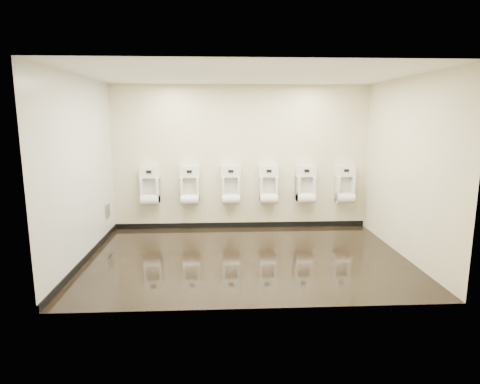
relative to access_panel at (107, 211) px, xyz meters
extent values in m
cube|color=black|center=(2.48, -1.20, -0.50)|extent=(5.00, 3.50, 0.00)
cube|color=silver|center=(2.48, -1.20, 2.30)|extent=(5.00, 3.50, 0.00)
cube|color=beige|center=(2.48, 0.55, 0.90)|extent=(5.00, 0.02, 2.80)
cube|color=beige|center=(2.48, -2.95, 0.90)|extent=(5.00, 0.02, 2.80)
cube|color=beige|center=(-0.02, -1.20, 0.90)|extent=(0.02, 3.50, 2.80)
cube|color=beige|center=(4.98, -1.20, 0.90)|extent=(0.02, 3.50, 2.80)
cube|color=white|center=(-0.01, -1.20, 0.90)|extent=(0.01, 3.50, 2.80)
cube|color=black|center=(2.48, 0.54, -0.45)|extent=(5.00, 0.02, 0.10)
cube|color=black|center=(-0.01, -1.20, -0.45)|extent=(0.02, 3.50, 0.10)
cube|color=#9E9EA3|center=(0.00, 0.00, 0.00)|extent=(0.03, 0.25, 0.25)
cylinder|color=silver|center=(0.02, 0.00, 0.00)|extent=(0.02, 0.04, 0.04)
cube|color=silver|center=(0.71, 0.43, 0.29)|extent=(0.34, 0.25, 0.49)
cube|color=silver|center=(0.71, 0.51, 0.33)|extent=(0.26, 0.01, 0.37)
cylinder|color=silver|center=(0.71, 0.36, 0.12)|extent=(0.34, 0.21, 0.21)
cube|color=silver|center=(0.71, 0.46, 0.64)|extent=(0.38, 0.18, 0.21)
cube|color=black|center=(0.71, 0.36, 0.66)|extent=(0.10, 0.01, 0.05)
cube|color=silver|center=(0.71, 0.37, 0.66)|extent=(0.11, 0.01, 0.07)
cylinder|color=silver|center=(0.91, 0.46, 0.64)|extent=(0.01, 0.03, 0.03)
cube|color=silver|center=(1.48, 0.43, 0.29)|extent=(0.34, 0.25, 0.49)
cube|color=silver|center=(1.48, 0.51, 0.33)|extent=(0.26, 0.01, 0.37)
cylinder|color=silver|center=(1.48, 0.36, 0.12)|extent=(0.34, 0.21, 0.21)
cube|color=silver|center=(1.48, 0.46, 0.64)|extent=(0.38, 0.18, 0.21)
cube|color=black|center=(1.48, 0.36, 0.66)|extent=(0.10, 0.01, 0.05)
cube|color=silver|center=(1.48, 0.37, 0.66)|extent=(0.11, 0.01, 0.07)
cylinder|color=silver|center=(1.68, 0.46, 0.64)|extent=(0.01, 0.03, 0.03)
cube|color=silver|center=(2.28, 0.43, 0.29)|extent=(0.34, 0.25, 0.49)
cube|color=silver|center=(2.28, 0.51, 0.33)|extent=(0.26, 0.01, 0.37)
cylinder|color=silver|center=(2.28, 0.36, 0.12)|extent=(0.34, 0.21, 0.21)
cube|color=silver|center=(2.28, 0.46, 0.64)|extent=(0.38, 0.18, 0.21)
cube|color=black|center=(2.28, 0.36, 0.66)|extent=(0.10, 0.01, 0.05)
cube|color=silver|center=(2.28, 0.37, 0.66)|extent=(0.11, 0.01, 0.07)
cylinder|color=silver|center=(2.47, 0.46, 0.64)|extent=(0.01, 0.03, 0.03)
cube|color=silver|center=(3.01, 0.43, 0.29)|extent=(0.34, 0.25, 0.49)
cube|color=silver|center=(3.01, 0.51, 0.33)|extent=(0.26, 0.01, 0.37)
cylinder|color=silver|center=(3.01, 0.36, 0.12)|extent=(0.34, 0.21, 0.21)
cube|color=silver|center=(3.01, 0.46, 0.64)|extent=(0.38, 0.18, 0.21)
cube|color=black|center=(3.01, 0.36, 0.66)|extent=(0.10, 0.01, 0.05)
cube|color=silver|center=(3.01, 0.37, 0.66)|extent=(0.11, 0.01, 0.07)
cylinder|color=silver|center=(3.21, 0.46, 0.64)|extent=(0.01, 0.03, 0.03)
cube|color=silver|center=(3.75, 0.43, 0.29)|extent=(0.34, 0.25, 0.49)
cube|color=silver|center=(3.75, 0.51, 0.33)|extent=(0.26, 0.01, 0.37)
cylinder|color=silver|center=(3.75, 0.36, 0.12)|extent=(0.34, 0.21, 0.21)
cube|color=silver|center=(3.75, 0.46, 0.64)|extent=(0.38, 0.18, 0.21)
cube|color=black|center=(3.75, 0.36, 0.66)|extent=(0.10, 0.01, 0.05)
cube|color=silver|center=(3.75, 0.37, 0.66)|extent=(0.11, 0.01, 0.07)
cylinder|color=silver|center=(3.95, 0.46, 0.64)|extent=(0.01, 0.03, 0.03)
cube|color=silver|center=(4.53, 0.43, 0.29)|extent=(0.34, 0.25, 0.49)
cube|color=silver|center=(4.53, 0.51, 0.33)|extent=(0.26, 0.01, 0.37)
cylinder|color=silver|center=(4.53, 0.36, 0.12)|extent=(0.34, 0.21, 0.21)
cube|color=silver|center=(4.53, 0.46, 0.64)|extent=(0.38, 0.18, 0.21)
cube|color=black|center=(4.53, 0.36, 0.66)|extent=(0.10, 0.01, 0.05)
cube|color=silver|center=(4.53, 0.37, 0.66)|extent=(0.11, 0.01, 0.07)
cylinder|color=silver|center=(4.73, 0.46, 0.64)|extent=(0.01, 0.03, 0.03)
camera|label=1|loc=(2.06, -7.26, 1.70)|focal=30.00mm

